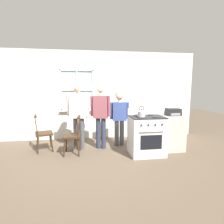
{
  "coord_description": "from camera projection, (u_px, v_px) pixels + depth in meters",
  "views": [
    {
      "loc": [
        -0.25,
        -4.08,
        1.6
      ],
      "look_at": [
        0.35,
        0.13,
        1.0
      ],
      "focal_mm": 28.0,
      "sensor_mm": 36.0,
      "label": 1
    }
  ],
  "objects": [
    {
      "name": "wall_back",
      "position": [
        96.0,
        96.0,
        5.45
      ],
      "size": [
        6.4,
        0.16,
        2.7
      ],
      "color": "silver",
      "rests_on": "ground_plane"
    },
    {
      "name": "ground_plane",
      "position": [
        99.0,
        154.0,
        4.26
      ],
      "size": [
        16.0,
        16.0,
        0.0
      ],
      "primitive_type": "plane",
      "color": "brown"
    },
    {
      "name": "person_teen_center",
      "position": [
        101.0,
        112.0,
        4.52
      ],
      "size": [
        0.53,
        0.29,
        1.64
      ],
      "rotation": [
        0.0,
        0.0,
        -0.25
      ],
      "color": "#2D3347",
      "rests_on": "ground_plane"
    },
    {
      "name": "side_counter",
      "position": [
        172.0,
        133.0,
        4.48
      ],
      "size": [
        0.55,
        0.5,
        0.9
      ],
      "color": "beige",
      "rests_on": "ground_plane"
    },
    {
      "name": "kettle",
      "position": [
        141.0,
        113.0,
        3.94
      ],
      "size": [
        0.21,
        0.17,
        0.25
      ],
      "color": "#B7B7BC",
      "rests_on": "stove"
    },
    {
      "name": "chair_by_window",
      "position": [
        43.0,
        134.0,
        4.4
      ],
      "size": [
        0.5,
        0.52,
        0.93
      ],
      "rotation": [
        0.0,
        0.0,
        1.86
      ],
      "color": "#3D2819",
      "rests_on": "ground_plane"
    },
    {
      "name": "chair_near_wall",
      "position": [
        73.0,
        136.0,
        4.19
      ],
      "size": [
        0.42,
        0.43,
        0.93
      ],
      "rotation": [
        0.0,
        0.0,
        -1.61
      ],
      "color": "#3D2819",
      "rests_on": "ground_plane"
    },
    {
      "name": "stove",
      "position": [
        146.0,
        135.0,
        4.17
      ],
      "size": [
        0.8,
        0.68,
        1.08
      ],
      "color": "silver",
      "rests_on": "ground_plane"
    },
    {
      "name": "stereo",
      "position": [
        173.0,
        112.0,
        4.39
      ],
      "size": [
        0.34,
        0.29,
        0.18
      ],
      "color": "#232326",
      "rests_on": "side_counter"
    },
    {
      "name": "person_elderly_left",
      "position": [
        78.0,
        110.0,
        4.46
      ],
      "size": [
        0.58,
        0.28,
        1.68
      ],
      "rotation": [
        0.0,
        0.0,
        -0.17
      ],
      "color": "#4C4C51",
      "rests_on": "ground_plane"
    },
    {
      "name": "person_adult_right",
      "position": [
        119.0,
        113.0,
        4.76
      ],
      "size": [
        0.53,
        0.25,
        1.48
      ],
      "rotation": [
        0.0,
        0.0,
        -0.09
      ],
      "color": "#4C4C51",
      "rests_on": "ground_plane"
    },
    {
      "name": "potted_plant",
      "position": [
        72.0,
        107.0,
        5.31
      ],
      "size": [
        0.11,
        0.11,
        0.29
      ],
      "color": "#935B3D",
      "rests_on": "wall_back"
    }
  ]
}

